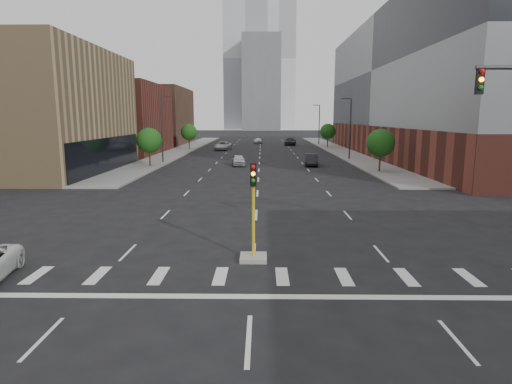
{
  "coord_description": "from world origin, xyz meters",
  "views": [
    {
      "loc": [
        0.37,
        -9.43,
        6.35
      ],
      "look_at": [
        0.07,
        12.46,
        2.5
      ],
      "focal_mm": 30.0,
      "sensor_mm": 36.0,
      "label": 1
    }
  ],
  "objects_px": {
    "car_deep_right": "(290,141)",
    "car_distant": "(258,141)",
    "car_mid_right": "(311,160)",
    "car_far_left": "(223,146)",
    "car_near_left": "(239,160)",
    "median_traffic_signal": "(253,239)"
  },
  "relations": [
    {
      "from": "car_near_left",
      "to": "car_deep_right",
      "type": "relative_size",
      "value": 0.72
    },
    {
      "from": "median_traffic_signal",
      "to": "car_mid_right",
      "type": "height_order",
      "value": "median_traffic_signal"
    },
    {
      "from": "car_near_left",
      "to": "car_mid_right",
      "type": "bearing_deg",
      "value": -5.45
    },
    {
      "from": "car_far_left",
      "to": "car_distant",
      "type": "bearing_deg",
      "value": 78.29
    },
    {
      "from": "car_mid_right",
      "to": "car_near_left",
      "type": "bearing_deg",
      "value": -174.48
    },
    {
      "from": "median_traffic_signal",
      "to": "car_deep_right",
      "type": "relative_size",
      "value": 0.75
    },
    {
      "from": "car_deep_right",
      "to": "car_distant",
      "type": "height_order",
      "value": "car_deep_right"
    },
    {
      "from": "car_far_left",
      "to": "car_near_left",
      "type": "bearing_deg",
      "value": -73.57
    },
    {
      "from": "car_mid_right",
      "to": "car_deep_right",
      "type": "relative_size",
      "value": 0.8
    },
    {
      "from": "car_near_left",
      "to": "car_distant",
      "type": "xyz_separation_m",
      "value": [
        2.1,
        46.8,
        0.01
      ]
    },
    {
      "from": "car_mid_right",
      "to": "car_distant",
      "type": "height_order",
      "value": "car_mid_right"
    },
    {
      "from": "median_traffic_signal",
      "to": "car_near_left",
      "type": "bearing_deg",
      "value": 94.11
    },
    {
      "from": "car_far_left",
      "to": "car_distant",
      "type": "xyz_separation_m",
      "value": [
        6.63,
        19.57,
        -0.07
      ]
    },
    {
      "from": "median_traffic_signal",
      "to": "car_far_left",
      "type": "bearing_deg",
      "value": 96.35
    },
    {
      "from": "median_traffic_signal",
      "to": "car_distant",
      "type": "relative_size",
      "value": 1.02
    },
    {
      "from": "car_mid_right",
      "to": "car_far_left",
      "type": "distance_m",
      "value": 30.67
    },
    {
      "from": "car_near_left",
      "to": "car_distant",
      "type": "distance_m",
      "value": 46.85
    },
    {
      "from": "median_traffic_signal",
      "to": "car_far_left",
      "type": "relative_size",
      "value": 0.76
    },
    {
      "from": "car_deep_right",
      "to": "car_distant",
      "type": "xyz_separation_m",
      "value": [
        -7.43,
        5.62,
        -0.12
      ]
    },
    {
      "from": "car_distant",
      "to": "median_traffic_signal",
      "type": "bearing_deg",
      "value": -96.75
    },
    {
      "from": "car_deep_right",
      "to": "car_mid_right",
      "type": "bearing_deg",
      "value": -82.66
    },
    {
      "from": "car_deep_right",
      "to": "car_distant",
      "type": "relative_size",
      "value": 1.37
    }
  ]
}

